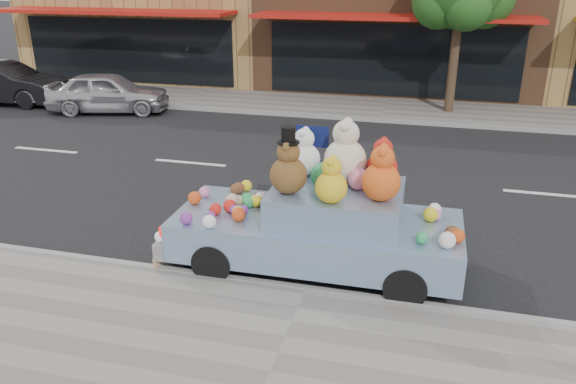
% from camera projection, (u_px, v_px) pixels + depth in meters
% --- Properties ---
extents(ground, '(120.00, 120.00, 0.00)m').
position_uv_depth(ground, '(356.00, 178.00, 12.51)').
color(ground, black).
rests_on(ground, ground).
extents(near_sidewalk, '(60.00, 3.00, 0.12)m').
position_uv_depth(near_sidewalk, '(278.00, 357.00, 6.65)').
color(near_sidewalk, gray).
rests_on(near_sidewalk, ground).
extents(far_sidewalk, '(60.00, 3.00, 0.12)m').
position_uv_depth(far_sidewalk, '(385.00, 109.00, 18.33)').
color(far_sidewalk, gray).
rests_on(far_sidewalk, ground).
extents(near_kerb, '(60.00, 0.12, 0.13)m').
position_uv_depth(near_kerb, '(306.00, 291.00, 7.99)').
color(near_kerb, gray).
rests_on(near_kerb, ground).
extents(far_kerb, '(60.00, 0.12, 0.13)m').
position_uv_depth(far_kerb, '(380.00, 120.00, 16.98)').
color(far_kerb, gray).
rests_on(far_kerb, ground).
extents(car_silver, '(4.06, 2.41, 1.30)m').
position_uv_depth(car_silver, '(108.00, 92.00, 17.95)').
color(car_silver, '#B5B5BA').
rests_on(car_silver, ground).
extents(car_dark, '(4.35, 1.77, 1.40)m').
position_uv_depth(car_dark, '(3.00, 83.00, 19.07)').
color(car_dark, black).
rests_on(car_dark, ground).
extents(art_car, '(4.50, 1.81, 2.32)m').
position_uv_depth(art_car, '(320.00, 218.00, 8.46)').
color(art_car, black).
rests_on(art_car, ground).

